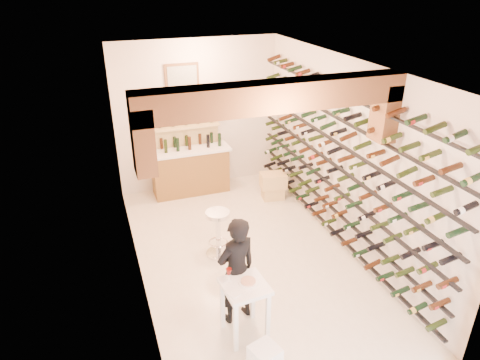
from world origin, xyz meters
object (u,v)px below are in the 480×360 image
Objects in this scene: wine_rack at (333,161)px; crate_lower at (273,193)px; white_stool at (265,360)px; person at (237,271)px; back_counter at (190,169)px; tasting_table at (245,294)px; chrome_barstool at (218,230)px.

wine_rack is 12.88× the size of crate_lower.
white_stool is (-2.14, -2.32, -1.35)m from wine_rack.
person is at bearing -121.42° from crate_lower.
back_counter reaches higher than tasting_table.
white_stool reaches higher than crate_lower.
wine_rack is 3.38m from back_counter.
back_counter is 3.84× the size of crate_lower.
tasting_table is at bearing -96.18° from chrome_barstool.
person is at bearing -148.54° from wine_rack.
person reaches higher than white_stool.
chrome_barstool is 2.32m from crate_lower.
white_stool is 2.55m from chrome_barstool.
wine_rack is at bearing -55.34° from back_counter.
tasting_table is 0.34m from person.
chrome_barstool is (0.19, 2.53, 0.28)m from white_stool.
chrome_barstool reaches higher than white_stool.
tasting_table reaches higher than chrome_barstool.
back_counter is 2.44m from chrome_barstool.
crate_lower is (1.56, -0.88, -0.40)m from back_counter.
wine_rack is 5.82× the size of tasting_table.
person is at bearing -97.45° from chrome_barstool.
tasting_table is (-0.32, -4.28, 0.13)m from back_counter.
wine_rack reaches higher than white_stool.
tasting_table is at bearing -142.87° from wine_rack.
white_stool is at bearing -132.80° from wine_rack.
back_counter reaches higher than crate_lower.
wine_rack is 2.84m from tasting_table.
chrome_barstool is (0.20, 1.84, -0.18)m from tasting_table.
back_counter is 1.74× the size of tasting_table.
back_counter is 3.99m from person.
tasting_table reaches higher than crate_lower.
person is (-0.00, 0.31, 0.13)m from tasting_table.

